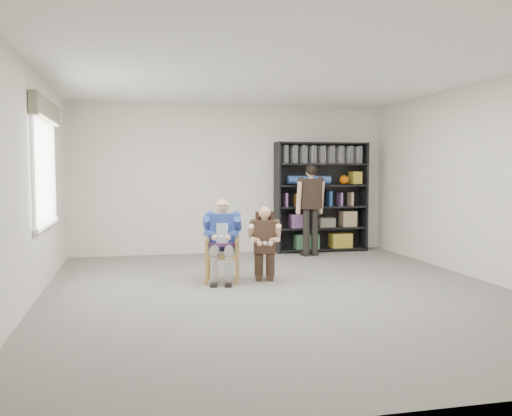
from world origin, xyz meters
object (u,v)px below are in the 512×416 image
object	(u,v)px
kneeling_woman	(265,244)
bookshelf	(321,197)
armchair	(222,250)
standing_man	(311,211)
seated_man	(222,240)

from	to	relation	value
kneeling_woman	bookshelf	size ratio (longest dim) A/B	0.51
armchair	kneeling_woman	bearing A→B (deg)	0.96
armchair	standing_man	distance (m)	2.75
kneeling_woman	standing_man	xyz separation A→B (m)	(1.36, 2.03, 0.29)
armchair	seated_man	bearing A→B (deg)	0.00
seated_man	standing_man	distance (m)	2.73
seated_man	bookshelf	world-z (taller)	bookshelf
armchair	kneeling_woman	size ratio (longest dim) A/B	0.84
bookshelf	standing_man	distance (m)	0.68
seated_man	bookshelf	distance (m)	3.39
standing_man	seated_man	bearing A→B (deg)	-144.13
seated_man	standing_man	xyz separation A→B (m)	(1.94, 1.91, 0.25)
armchair	seated_man	xyz separation A→B (m)	(0.00, 0.00, 0.14)
bookshelf	kneeling_woman	bearing A→B (deg)	-124.43
seated_man	bookshelf	xyz separation A→B (m)	(2.33, 2.43, 0.46)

